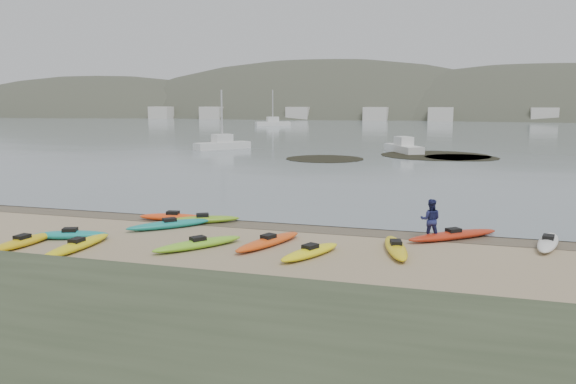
% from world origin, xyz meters
% --- Properties ---
extents(ground, '(600.00, 600.00, 0.00)m').
position_xyz_m(ground, '(0.00, 0.00, 0.00)').
color(ground, tan).
rests_on(ground, ground).
extents(wet_sand, '(60.00, 60.00, 0.00)m').
position_xyz_m(wet_sand, '(0.00, -0.30, 0.00)').
color(wet_sand, brown).
rests_on(wet_sand, ground).
extents(water, '(1200.00, 1200.00, 0.00)m').
position_xyz_m(water, '(0.00, 300.00, 0.01)').
color(water, slate).
rests_on(water, ground).
extents(kayaks, '(20.85, 9.41, 0.34)m').
position_xyz_m(kayaks, '(-0.90, -3.44, 0.17)').
color(kayaks, '#B62A12').
rests_on(kayaks, ground).
extents(person_east, '(0.85, 0.67, 1.69)m').
position_xyz_m(person_east, '(6.37, -1.20, 0.85)').
color(person_east, navy).
rests_on(person_east, ground).
extents(kelp_mats, '(20.33, 16.12, 0.04)m').
position_xyz_m(kelp_mats, '(3.31, 33.99, 0.03)').
color(kelp_mats, black).
rests_on(kelp_mats, water).
extents(moored_boats, '(81.72, 86.55, 1.13)m').
position_xyz_m(moored_boats, '(3.61, 78.45, 0.52)').
color(moored_boats, silver).
rests_on(moored_boats, ground).
extents(far_hills, '(550.00, 135.00, 80.00)m').
position_xyz_m(far_hills, '(39.38, 193.97, -15.93)').
color(far_hills, '#384235').
rests_on(far_hills, ground).
extents(far_town, '(199.00, 5.00, 4.00)m').
position_xyz_m(far_town, '(6.00, 145.00, 2.00)').
color(far_town, beige).
rests_on(far_town, ground).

